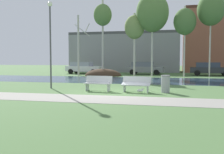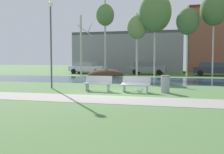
{
  "view_description": "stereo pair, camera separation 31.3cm",
  "coord_description": "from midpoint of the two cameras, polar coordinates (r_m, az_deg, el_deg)",
  "views": [
    {
      "loc": [
        2.92,
        -13.47,
        1.79
      ],
      "look_at": [
        -0.44,
        1.38,
        0.77
      ],
      "focal_mm": 40.84,
      "sensor_mm": 36.0,
      "label": 1
    },
    {
      "loc": [
        3.22,
        -13.4,
        1.79
      ],
      "look_at": [
        -0.44,
        1.38,
        0.77
      ],
      "focal_mm": 40.84,
      "sensor_mm": 36.0,
      "label": 2
    }
  ],
  "objects": [
    {
      "name": "ground_plane",
      "position": [
        23.7,
        5.28,
        -0.53
      ],
      "size": [
        120.0,
        120.0,
        0.0
      ],
      "primitive_type": "plane",
      "color": "#4C703D"
    },
    {
      "name": "paved_path_strip",
      "position": [
        11.66,
        -2.67,
        -4.98
      ],
      "size": [
        60.0,
        2.35,
        0.01
      ],
      "primitive_type": "cube",
      "color": "gray",
      "rests_on": "ground"
    },
    {
      "name": "river_band",
      "position": [
        22.73,
        4.95,
        -0.7
      ],
      "size": [
        80.0,
        7.66,
        0.01
      ],
      "primitive_type": "cube",
      "color": "#2D475B",
      "rests_on": "ground"
    },
    {
      "name": "soil_mound",
      "position": [
        29.03,
        -2.32,
        0.28
      ],
      "size": [
        4.21,
        3.12,
        1.61
      ],
      "primitive_type": "ellipsoid",
      "color": "#423021",
      "rests_on": "ground"
    },
    {
      "name": "bench_left",
      "position": [
        14.72,
        -3.74,
        -1.32
      ],
      "size": [
        1.64,
        0.67,
        0.87
      ],
      "color": "silver",
      "rests_on": "ground"
    },
    {
      "name": "bench_right",
      "position": [
        14.25,
        4.8,
        -1.5
      ],
      "size": [
        1.64,
        0.67,
        0.87
      ],
      "color": "silver",
      "rests_on": "ground"
    },
    {
      "name": "trash_bin",
      "position": [
        14.28,
        11.28,
        -1.44
      ],
      "size": [
        0.5,
        0.5,
        0.96
      ],
      "color": "#999B9E",
      "rests_on": "ground"
    },
    {
      "name": "seagull",
      "position": [
        13.98,
        5.74,
        -3.01
      ],
      "size": [
        0.42,
        0.16,
        0.25
      ],
      "color": "white",
      "rests_on": "ground"
    },
    {
      "name": "streetlamp",
      "position": [
        16.68,
        -14.19,
        10.01
      ],
      "size": [
        0.32,
        0.32,
        5.44
      ],
      "color": "#4C4C51",
      "rests_on": "ground"
    },
    {
      "name": "birch_far_left",
      "position": [
        29.97,
        -7.75,
        7.26
      ],
      "size": [
        1.58,
        2.89,
        6.96
      ],
      "color": "beige",
      "rests_on": "ground"
    },
    {
      "name": "birch_left",
      "position": [
        28.99,
        -2.42,
        13.55
      ],
      "size": [
        2.01,
        2.01,
        8.69
      ],
      "color": "#BCB7A8",
      "rests_on": "ground"
    },
    {
      "name": "birch_center_left",
      "position": [
        29.11,
        4.75,
        10.97
      ],
      "size": [
        2.23,
        2.23,
        7.02
      ],
      "color": "beige",
      "rests_on": "ground"
    },
    {
      "name": "birch_center",
      "position": [
        28.95,
        8.72,
        14.05
      ],
      "size": [
        3.54,
        3.54,
        9.09
      ],
      "color": "beige",
      "rests_on": "ground"
    },
    {
      "name": "birch_center_right",
      "position": [
        28.74,
        15.68,
        11.78
      ],
      "size": [
        2.37,
        2.37,
        7.53
      ],
      "color": "beige",
      "rests_on": "ground"
    },
    {
      "name": "birch_right",
      "position": [
        29.66,
        20.98,
        13.88
      ],
      "size": [
        2.83,
        2.83,
        9.13
      ],
      "color": "#BCB7A8",
      "rests_on": "ground"
    },
    {
      "name": "parked_van_nearest_white",
      "position": [
        33.59,
        -6.64,
        2.12
      ],
      "size": [
        4.84,
        2.22,
        1.55
      ],
      "color": "silver",
      "rests_on": "ground"
    },
    {
      "name": "parked_sedan_second_grey",
      "position": [
        32.14,
        7.03,
        2.06
      ],
      "size": [
        4.58,
        2.34,
        1.57
      ],
      "color": "slate",
      "rests_on": "ground"
    },
    {
      "name": "parked_hatch_third_dark",
      "position": [
        31.37,
        20.82,
        1.76
      ],
      "size": [
        4.72,
        2.28,
        1.52
      ],
      "color": "#282B30",
      "rests_on": "ground"
    },
    {
      "name": "building_grey_warehouse",
      "position": [
        40.26,
        2.82,
        5.51
      ],
      "size": [
        16.35,
        6.67,
        5.96
      ],
      "color": "gray",
      "rests_on": "ground"
    },
    {
      "name": "building_brick_low",
      "position": [
        40.69,
        22.91,
        7.54
      ],
      "size": [
        10.32,
        6.51,
        9.29
      ],
      "color": "brown",
      "rests_on": "ground"
    }
  ]
}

